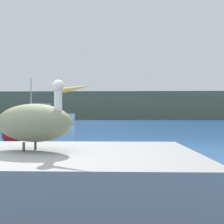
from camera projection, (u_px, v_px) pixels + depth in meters
name	position (u px, v px, depth m)	size (l,w,h in m)	color
hillside_backdrop	(113.00, 106.00, 65.66)	(140.00, 10.02, 6.87)	#5B664C
pier_dock	(33.00, 178.00, 3.03)	(3.90, 2.18, 0.66)	gray
pelican	(34.00, 122.00, 3.04)	(1.39, 0.95, 0.84)	gray
fishing_boat_white	(46.00, 116.00, 30.86)	(6.71, 4.39, 5.50)	white
mooring_buoy	(12.00, 135.00, 9.38)	(0.72, 0.72, 0.72)	red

